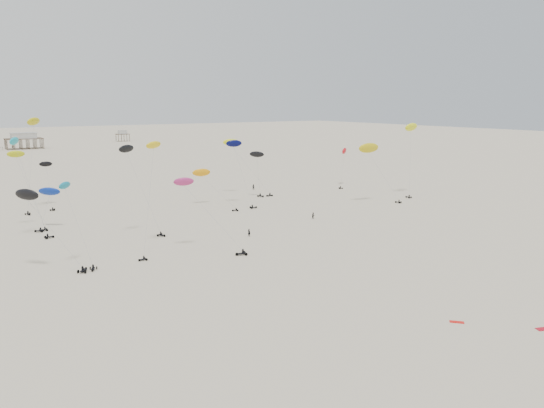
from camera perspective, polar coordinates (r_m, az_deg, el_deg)
ground_plane at (r=213.43m, az=-16.60°, el=2.93°), size 900.00×900.00×0.00m
pavilion_main at (r=357.37m, az=-25.12°, el=6.08°), size 21.00×13.00×9.80m
pavilion_small at (r=402.00m, az=-15.77°, el=7.01°), size 9.00×7.00×8.00m
rig_0 at (r=115.77m, az=-14.42°, el=3.34°), size 7.58×9.44×19.48m
rig_1 at (r=155.14m, az=-22.95°, el=2.59°), size 3.54×11.28×13.77m
rig_2 at (r=101.29m, az=-7.23°, el=-0.36°), size 9.58×13.44×17.21m
rig_3 at (r=96.20m, az=-20.22°, el=-1.81°), size 4.71×8.97×14.81m
rig_4 at (r=152.70m, az=-24.35°, el=6.76°), size 7.87×13.20×24.75m
rig_5 at (r=96.48m, az=-23.57°, el=-0.95°), size 10.02×10.81×14.95m
rig_6 at (r=157.93m, az=-1.54°, el=4.23°), size 4.33×4.69×13.84m
rig_7 at (r=120.14m, az=-25.01°, el=3.18°), size 6.92×7.16×21.09m
rig_8 at (r=168.58m, az=14.72°, el=7.40°), size 10.93×9.50×22.44m
rig_9 at (r=104.78m, az=-12.84°, el=3.92°), size 9.87×13.07×22.38m
rig_10 at (r=129.00m, az=-22.99°, el=0.60°), size 7.18×7.50×9.61m
rig_11 at (r=130.61m, az=-25.12°, el=2.75°), size 6.12×9.88×17.96m
rig_12 at (r=163.95m, az=-3.66°, el=5.60°), size 9.96×14.90×19.74m
rig_13 at (r=146.10m, az=-3.66°, el=5.00°), size 4.71×12.10×18.52m
rig_14 at (r=152.19m, az=10.55°, el=5.59°), size 9.89×9.49×17.57m
rig_15 at (r=182.00m, az=7.72°, el=5.18°), size 10.00×9.69×14.02m
rig_16 at (r=147.15m, az=-7.23°, el=2.98°), size 6.34×16.45×16.27m
spectator_0 at (r=112.44m, az=-2.49°, el=-3.49°), size 0.79×0.84×1.91m
spectator_1 at (r=129.28m, az=4.46°, el=-1.61°), size 0.92×0.54×1.87m
spectator_3 at (r=171.49m, az=-2.01°, el=1.52°), size 0.95×0.83×2.19m
grounded_kite_b at (r=73.97m, az=19.26°, el=-11.92°), size 1.75×1.78×0.07m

